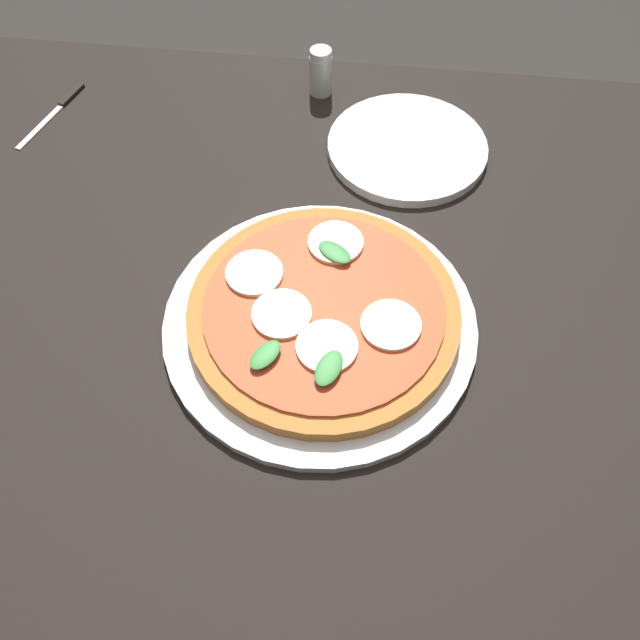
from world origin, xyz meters
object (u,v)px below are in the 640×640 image
(knife, at_px, (59,107))
(pepper_shaker, at_px, (321,72))
(serving_tray, at_px, (320,322))
(pizza, at_px, (323,311))
(dining_table, at_px, (260,368))
(plate_white, at_px, (407,147))

(knife, relative_size, pepper_shaker, 2.20)
(serving_tray, height_order, pizza, pizza)
(dining_table, distance_m, pizza, 0.14)
(knife, bearing_deg, pepper_shaker, 12.66)
(knife, distance_m, pepper_shaker, 0.41)
(knife, bearing_deg, plate_white, -3.52)
(pepper_shaker, bearing_deg, knife, -167.34)
(dining_table, relative_size, pepper_shaker, 19.55)
(dining_table, bearing_deg, pepper_shaker, 86.87)
(pizza, distance_m, knife, 0.57)
(plate_white, xyz_separation_m, pepper_shaker, (-0.14, 0.12, 0.03))
(dining_table, xyz_separation_m, knife, (-0.37, 0.37, 0.10))
(serving_tray, relative_size, knife, 2.30)
(dining_table, relative_size, plate_white, 6.16)
(plate_white, bearing_deg, dining_table, -116.45)
(pizza, xyz_separation_m, plate_white, (0.08, 0.31, -0.02))
(pizza, bearing_deg, pepper_shaker, 97.30)
(dining_table, height_order, pepper_shaker, pepper_shaker)
(pepper_shaker, bearing_deg, dining_table, -93.13)
(dining_table, distance_m, serving_tray, 0.13)
(dining_table, height_order, serving_tray, serving_tray)
(serving_tray, distance_m, pepper_shaker, 0.44)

